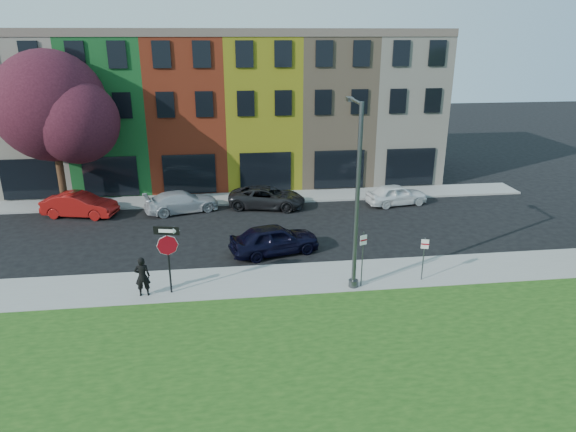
{
  "coord_description": "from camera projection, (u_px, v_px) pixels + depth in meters",
  "views": [
    {
      "loc": [
        -2.67,
        -16.98,
        10.18
      ],
      "look_at": [
        -0.02,
        4.0,
        2.65
      ],
      "focal_mm": 32.0,
      "sensor_mm": 36.0,
      "label": 1
    }
  ],
  "objects": [
    {
      "name": "ground",
      "position": [
        302.0,
        316.0,
        19.59
      ],
      "size": [
        120.0,
        120.0,
        0.0
      ],
      "primitive_type": "plane",
      "color": "black",
      "rests_on": "ground"
    },
    {
      "name": "sidewalk_far",
      "position": [
        221.0,
        199.0,
        33.24
      ],
      "size": [
        40.0,
        2.4,
        0.12
      ],
      "primitive_type": "cube",
      "color": "gray",
      "rests_on": "ground"
    },
    {
      "name": "tree_purple",
      "position": [
        53.0,
        109.0,
        29.92
      ],
      "size": [
        7.7,
        6.74,
        9.31
      ],
      "color": "#312110",
      "rests_on": "sidewalk_far"
    },
    {
      "name": "parked_car_white",
      "position": [
        397.0,
        194.0,
        32.19
      ],
      "size": [
        2.8,
        4.35,
        1.31
      ],
      "primitive_type": "imported",
      "rotation": [
        0.0,
        0.0,
        1.74
      ],
      "color": "white",
      "rests_on": "ground"
    },
    {
      "name": "parked_car_silver",
      "position": [
        182.0,
        202.0,
        30.87
      ],
      "size": [
        4.17,
        5.35,
        1.27
      ],
      "primitive_type": "imported",
      "rotation": [
        0.0,
        0.0,
        1.86
      ],
      "color": "#B1B2B7",
      "rests_on": "ground"
    },
    {
      "name": "parked_car_red",
      "position": [
        80.0,
        205.0,
        30.08
      ],
      "size": [
        3.46,
        4.96,
        1.41
      ],
      "primitive_type": "imported",
      "rotation": [
        0.0,
        0.0,
        1.33
      ],
      "color": "maroon",
      "rests_on": "ground"
    },
    {
      "name": "parked_car_dark",
      "position": [
        267.0,
        197.0,
        31.64
      ],
      "size": [
        4.24,
        5.63,
        1.3
      ],
      "primitive_type": "imported",
      "rotation": [
        0.0,
        0.0,
        1.34
      ],
      "color": "black",
      "rests_on": "ground"
    },
    {
      "name": "man",
      "position": [
        142.0,
        276.0,
        20.63
      ],
      "size": [
        0.66,
        0.47,
        1.68
      ],
      "primitive_type": "imported",
      "rotation": [
        0.0,
        0.0,
        3.2
      ],
      "color": "black",
      "rests_on": "sidewalk_near"
    },
    {
      "name": "street_lamp",
      "position": [
        356.0,
        198.0,
        20.53
      ],
      "size": [
        0.4,
        2.58,
        7.67
      ],
      "rotation": [
        0.0,
        0.0,
        -0.03
      ],
      "color": "#46494B",
      "rests_on": "sidewalk_near"
    },
    {
      "name": "stop_sign",
      "position": [
        168.0,
        246.0,
        20.44
      ],
      "size": [
        1.03,
        0.27,
        2.9
      ],
      "rotation": [
        0.0,
        0.0,
        -0.22
      ],
      "color": "black",
      "rests_on": "sidewalk_near"
    },
    {
      "name": "sedan_near",
      "position": [
        274.0,
        239.0,
        24.96
      ],
      "size": [
        3.8,
        5.17,
        1.48
      ],
      "primitive_type": "imported",
      "rotation": [
        0.0,
        0.0,
        1.82
      ],
      "color": "black",
      "rests_on": "ground"
    },
    {
      "name": "rowhouse_block",
      "position": [
        225.0,
        109.0,
        37.43
      ],
      "size": [
        30.0,
        10.12,
        10.0
      ],
      "color": "beige",
      "rests_on": "ground"
    },
    {
      "name": "parking_sign_b",
      "position": [
        424.0,
        253.0,
        21.83
      ],
      "size": [
        0.31,
        0.14,
        1.94
      ],
      "rotation": [
        0.0,
        0.0,
        -0.32
      ],
      "color": "#46494B",
      "rests_on": "sidewalk_near"
    },
    {
      "name": "parking_sign_a",
      "position": [
        363.0,
        253.0,
        21.15
      ],
      "size": [
        0.31,
        0.14,
        2.45
      ],
      "rotation": [
        0.0,
        0.0,
        0.34
      ],
      "color": "#46494B",
      "rests_on": "sidewalk_near"
    },
    {
      "name": "sidewalk_near",
      "position": [
        336.0,
        277.0,
        22.61
      ],
      "size": [
        40.0,
        3.0,
        0.12
      ],
      "primitive_type": "cube",
      "color": "gray",
      "rests_on": "ground"
    }
  ]
}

